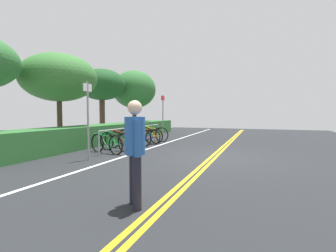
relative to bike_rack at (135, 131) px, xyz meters
The scene contains 19 objects.
ground_plane 4.08m from the bike_rack, 111.27° to the right, with size 31.53×13.71×0.05m, color #232628.
centre_line_yellow_inner 4.15m from the bike_rack, 110.86° to the right, with size 28.38×0.10×0.00m, color gold.
centre_line_yellow_outer 4.00m from the bike_rack, 111.69° to the right, with size 28.38×0.10×0.00m, color gold.
bike_lane_stripe_white 1.83m from the bike_rack, 148.51° to the right, with size 28.38×0.12×0.00m, color white.
bike_rack is the anchor object (origin of this frame).
bicycle_0 2.09m from the bike_rack, behind, with size 0.62×1.71×0.75m.
bicycle_1 1.48m from the bike_rack, behind, with size 0.52×1.71×0.78m.
bicycle_2 0.83m from the bike_rack, 169.25° to the left, with size 0.46×1.79×0.79m.
bicycle_3 0.30m from the bike_rack, 45.79° to the left, with size 0.46×1.75×0.79m.
bicycle_4 0.79m from the bike_rack, ahead, with size 0.53×1.77×0.75m.
bicycle_5 1.39m from the bike_rack, ahead, with size 0.46×1.79×0.75m.
bicycle_6 2.12m from the bike_rack, ahead, with size 0.46×1.76×0.79m.
pedestrian 7.18m from the bike_rack, 151.91° to the right, with size 0.40×0.34×1.67m.
sign_post_near 3.47m from the bike_rack, behind, with size 0.36×0.06×2.44m.
sign_post_far 3.19m from the bike_rack, ahead, with size 0.36×0.06×2.47m.
hedge_backdrop 2.58m from the bike_rack, 54.32° to the left, with size 14.23×1.39×0.90m, color #2D6B30.
tree_mid 4.10m from the bike_rack, 108.87° to the left, with size 3.28×3.28×4.08m.
tree_far_right 5.96m from the bike_rack, 50.18° to the left, with size 2.94×2.94×4.21m.
tree_extra 7.18m from the bike_rack, 28.23° to the left, with size 3.03×3.03×4.44m.
Camera 1 is at (-8.29, -1.45, 1.48)m, focal length 26.56 mm.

